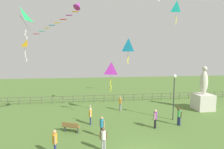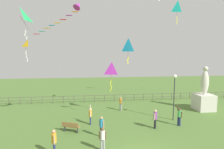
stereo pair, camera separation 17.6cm
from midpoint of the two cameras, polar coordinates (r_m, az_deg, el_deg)
The scene contains 17 objects.
statue_monument at distance 23.19m, azimuth 27.89°, elevation -6.63°, with size 1.96×1.96×5.12m.
lamppost at distance 18.04m, azimuth 19.90°, elevation -3.94°, with size 0.36×0.36×4.53m.
park_bench at distance 15.61m, azimuth -12.98°, elevation -16.14°, with size 1.54×0.96×0.85m.
person_0 at distance 16.67m, azimuth -6.77°, elevation -12.91°, with size 0.30×0.47×1.80m.
person_1 at distance 14.20m, azimuth -3.06°, elevation -16.19°, with size 0.38×0.38×1.66m.
person_2 at distance 12.39m, azimuth -2.65°, elevation -19.78°, with size 0.49×0.30×1.64m.
person_3 at distance 16.17m, azimuth 14.20°, elevation -13.45°, with size 0.35×0.42×1.68m.
person_4 at distance 20.46m, azimuth 3.05°, elevation -9.14°, with size 0.30×0.44×1.60m.
person_5 at distance 12.41m, azimuth -17.94°, elevation -19.81°, with size 0.32×0.51×1.73m.
person_7 at distance 17.39m, azimuth 21.31°, elevation -12.29°, with size 0.39×0.50×1.92m.
kite_0 at distance 21.99m, azimuth -25.45°, elevation 8.74°, with size 0.99×0.91×2.43m.
kite_2 at distance 15.72m, azimuth 5.66°, elevation 9.32°, with size 0.83×0.54×2.27m.
kite_3 at distance 13.98m, azimuth -27.41°, elevation 16.37°, with size 1.09×0.92×2.09m.
kite_4 at distance 26.43m, azimuth 20.80°, elevation 19.96°, with size 1.07×0.61×3.08m.
kite_6 at distance 18.91m, azimuth 0.17°, elevation 1.72°, with size 1.17×0.84×3.18m.
streamer_kite at distance 15.39m, azimuth -11.61°, elevation 20.52°, with size 4.34×1.66×2.62m.
waterfront_railing at distance 24.32m, azimuth 0.75°, elevation -7.34°, with size 36.03×0.06×0.95m.
Camera 2 is at (-3.24, -9.43, 6.42)m, focal length 28.11 mm.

